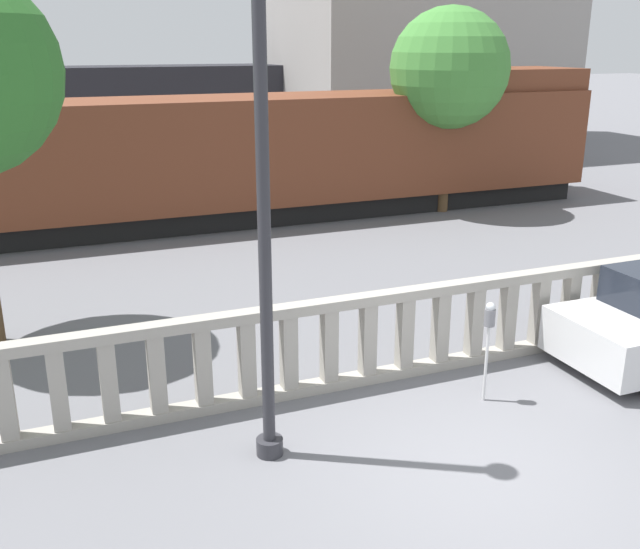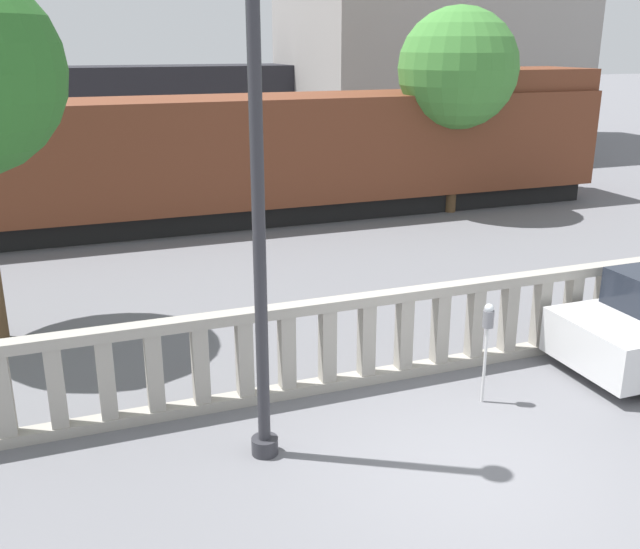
{
  "view_description": "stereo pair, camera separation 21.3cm",
  "coord_description": "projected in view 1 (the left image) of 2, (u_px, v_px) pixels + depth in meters",
  "views": [
    {
      "loc": [
        -4.27,
        -5.72,
        4.57
      ],
      "look_at": [
        -0.6,
        3.47,
        1.33
      ],
      "focal_mm": 40.0,
      "sensor_mm": 36.0,
      "label": 1
    },
    {
      "loc": [
        -4.07,
        -5.8,
        4.57
      ],
      "look_at": [
        -0.6,
        3.47,
        1.33
      ],
      "focal_mm": 40.0,
      "sensor_mm": 36.0,
      "label": 2
    }
  ],
  "objects": [
    {
      "name": "balustrade",
      "position": [
        386.0,
        336.0,
        9.95
      ],
      "size": [
        17.51,
        0.24,
        1.31
      ],
      "color": "#9E998E",
      "rests_on": "ground"
    },
    {
      "name": "ground_plane",
      "position": [
        484.0,
        470.0,
        7.98
      ],
      "size": [
        160.0,
        160.0,
        0.0
      ],
      "primitive_type": "plane",
      "color": "slate"
    },
    {
      "name": "tree_left",
      "position": [
        450.0,
        69.0,
        18.95
      ],
      "size": [
        3.2,
        3.2,
        5.49
      ],
      "color": "brown",
      "rests_on": "ground"
    },
    {
      "name": "train_near",
      "position": [
        194.0,
        159.0,
        18.16
      ],
      "size": [
        23.2,
        2.67,
        3.83
      ],
      "color": "black",
      "rests_on": "ground"
    },
    {
      "name": "lamppost",
      "position": [
        263.0,
        190.0,
        7.32
      ],
      "size": [
        0.34,
        0.34,
        5.71
      ],
      "color": "#2D2D33",
      "rests_on": "ground"
    },
    {
      "name": "train_far",
      "position": [
        197.0,
        105.0,
        31.44
      ],
      "size": [
        20.62,
        3.13,
        4.18
      ],
      "color": "black",
      "rests_on": "ground"
    },
    {
      "name": "parking_meter",
      "position": [
        489.0,
        325.0,
        9.2
      ],
      "size": [
        0.14,
        0.14,
        1.39
      ],
      "color": "silver",
      "rests_on": "ground"
    }
  ]
}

